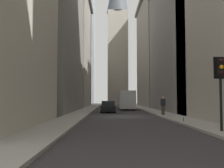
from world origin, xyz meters
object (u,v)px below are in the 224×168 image
object	(u,v)px
traffic_light_foreground	(220,76)
discarded_bottle	(184,120)
delivery_truck	(127,100)
pedestrian	(163,105)
sedan_black	(108,107)

from	to	relation	value
traffic_light_foreground	discarded_bottle	xyz separation A→B (m)	(5.31, 0.28, -2.57)
delivery_truck	traffic_light_foreground	xyz separation A→B (m)	(-26.50, -2.73, 1.36)
delivery_truck	traffic_light_foreground	distance (m)	26.68
delivery_truck	pedestrian	xyz separation A→B (m)	(-14.45, -2.48, -0.34)
delivery_truck	pedestrian	bearing A→B (deg)	-170.26
sedan_black	delivery_truck	bearing A→B (deg)	-21.56
traffic_light_foreground	pedestrian	world-z (taller)	traffic_light_foreground
traffic_light_foreground	delivery_truck	bearing A→B (deg)	5.89
sedan_black	pedestrian	size ratio (longest dim) A/B	2.41
traffic_light_foreground	discarded_bottle	distance (m)	5.90
delivery_truck	sedan_black	world-z (taller)	delivery_truck
pedestrian	delivery_truck	bearing A→B (deg)	9.74
pedestrian	traffic_light_foreground	bearing A→B (deg)	-178.80
delivery_truck	traffic_light_foreground	size ratio (longest dim) A/B	1.77
delivery_truck	sedan_black	xyz separation A→B (m)	(-7.08, 2.80, -0.80)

